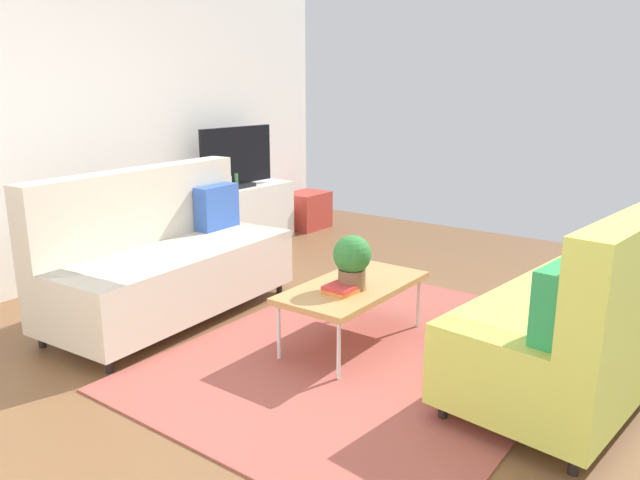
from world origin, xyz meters
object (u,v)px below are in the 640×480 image
vase_0 (192,187)px  table_book_0 (343,290)px  tv (237,158)px  bottle_1 (230,183)px  potted_plant (352,260)px  bottle_2 (236,181)px  vase_1 (206,186)px  coffee_table (353,288)px  couch_beige (166,259)px  couch_green (591,316)px  tv_console (238,217)px  bottle_0 (223,181)px  storage_trunk (307,210)px

vase_0 → table_book_0: bearing=-111.7°
tv → bottle_1: size_ratio=6.99×
potted_plant → bottle_1: size_ratio=2.49×
potted_plant → bottle_2: bearing=59.1°
table_book_0 → vase_1: vase_1 is taller
potted_plant → vase_1: potted_plant is taller
potted_plant → vase_1: (1.12, 2.53, 0.08)m
table_book_0 → vase_0: size_ratio=1.68×
coffee_table → vase_1: vase_1 is taller
vase_1 → bottle_2: bottle_2 is taller
couch_beige → vase_1: bearing=-146.8°
couch_green → table_book_0: bearing=113.9°
vase_0 → bottle_1: bearing=-11.5°
potted_plant → vase_0: 2.70m
tv_console → vase_1: size_ratio=11.63×
table_book_0 → bottle_0: bearing=61.0°
coffee_table → bottle_1: bearing=61.8°
tv → table_book_0: (-1.59, -2.45, -0.52)m
table_book_0 → bottle_1: 2.84m
table_book_0 → bottle_1: (1.45, 2.43, 0.28)m
tv → storage_trunk: bearing=-4.2°
bottle_0 → couch_green: bearing=-103.4°
vase_0 → bottle_1: (0.44, -0.09, 0.00)m
couch_beige → storage_trunk: couch_beige is taller
couch_green → bottle_1: couch_green is taller
tv_console → tv: 0.63m
coffee_table → bottle_1: (1.29, 2.40, 0.32)m
coffee_table → bottle_0: bottle_0 is taller
couch_green → tv_console: bearing=79.9°
bottle_0 → vase_0: bearing=165.3°
couch_green → storage_trunk: 4.39m
potted_plant → vase_0: size_ratio=2.49×
tv_console → bottle_1: (-0.14, -0.04, 0.39)m
tv_console → vase_0: bearing=175.1°
couch_green → vase_1: couch_green is taller
tv → potted_plant: (-1.51, -2.46, -0.34)m
couch_beige → vase_0: size_ratio=13.63×
vase_1 → bottle_2: bearing=-14.7°
couch_beige → storage_trunk: size_ratio=3.75×
couch_beige → vase_1: (1.43, 1.07, 0.26)m
storage_trunk → vase_0: size_ratio=3.63×
potted_plant → bottle_1: 2.80m
storage_trunk → table_book_0: (-2.69, -2.37, 0.21)m
storage_trunk → vase_0: bearing=174.9°
vase_0 → vase_1: size_ratio=1.19×
tv_console → bottle_2: size_ratio=8.80×
storage_trunk → table_book_0: table_book_0 is taller
couch_beige → coffee_table: bearing=101.7°
tv → vase_0: bearing=173.1°
couch_green → vase_0: 3.96m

